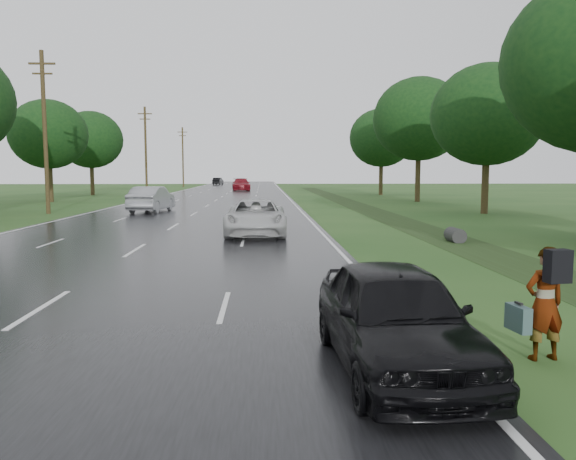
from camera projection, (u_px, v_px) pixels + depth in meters
The scene contains 20 objects.
ground at pixel (41, 311), 10.73m from camera, with size 220.00×220.00×0.00m, color #224719.
road at pixel (220, 198), 55.43m from camera, with size 14.00×180.00×0.04m, color black.
edge_stripe_east at pixel (288, 198), 55.73m from camera, with size 0.12×180.00×0.01m, color silver.
edge_stripe_west at pixel (151, 198), 55.13m from camera, with size 0.12×180.00×0.01m, color silver.
center_line at pixel (220, 198), 55.43m from camera, with size 0.12×180.00×0.01m, color silver.
drainage_ditch at pixel (399, 221), 29.82m from camera, with size 2.20×120.00×0.56m.
utility_pole_mid at pixel (45, 130), 34.62m from camera, with size 1.60×0.26×10.00m.
utility_pole_far at pixel (146, 149), 64.42m from camera, with size 1.60×0.26×10.00m.
utility_pole_distant at pixel (183, 156), 94.23m from camera, with size 1.60×0.26×10.00m.
tree_east_c at pixel (488, 115), 34.73m from camera, with size 7.00×7.00×9.29m.
tree_east_d at pixel (419, 119), 48.52m from camera, with size 8.00×8.00×10.76m.
tree_east_f at pixel (382, 138), 62.50m from camera, with size 7.20×7.20×9.62m.
tree_west_d at pixel (48, 134), 48.24m from camera, with size 6.60×6.60×8.80m.
tree_west_f at pixel (91, 140), 62.09m from camera, with size 7.00×7.00×9.29m.
pedestrian at pixel (544, 302), 7.83m from camera, with size 0.78×0.62×1.62m.
white_pickup at pixel (256, 217), 23.09m from camera, with size 2.43×5.28×1.47m, color #BEBEBE.
dark_sedan at pixel (395, 316), 7.38m from camera, with size 1.67×4.15×1.41m, color black.
silver_sedan at pixel (152, 199), 36.18m from camera, with size 1.75×5.01×1.65m, color #909298.
far_car_red at pixel (241, 184), 76.47m from camera, with size 2.33×5.74×1.67m, color maroon.
far_car_dark at pixel (218, 181), 110.70m from camera, with size 1.45×4.16×1.37m, color black.
Camera 1 is at (4.26, -10.71, 2.65)m, focal length 35.00 mm.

